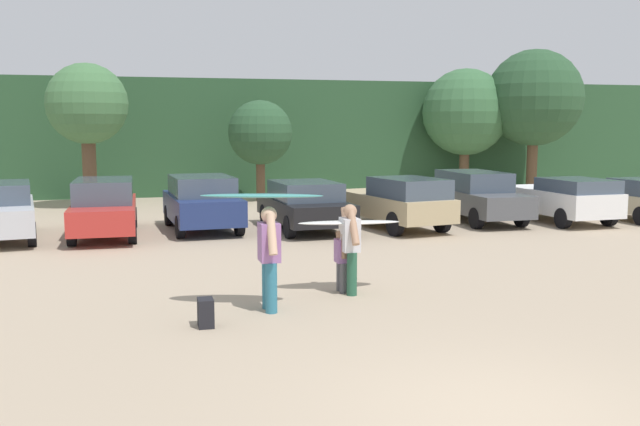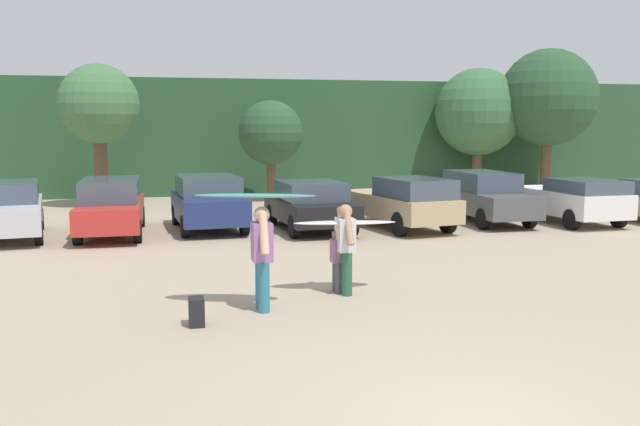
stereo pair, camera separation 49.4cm
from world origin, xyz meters
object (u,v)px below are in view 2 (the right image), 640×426
parked_car_dark_gray (483,196)px  parked_car_white (572,199)px  backpack_dropped (197,312)px  parked_car_tan (403,202)px  parked_car_navy (208,201)px  parked_car_silver (8,209)px  surfboard_teal (255,196)px  person_child (337,257)px  surfboard_white (345,223)px  parked_car_red (111,206)px  person_adult (262,252)px  parked_car_black (310,204)px  person_companion (345,244)px

parked_car_dark_gray → parked_car_white: bearing=-111.4°
backpack_dropped → parked_car_tan: bearing=54.1°
parked_car_navy → parked_car_white: 11.58m
parked_car_silver → surfboard_teal: (5.75, -9.15, 1.14)m
parked_car_tan → person_child: bearing=142.1°
parked_car_navy → person_child: 8.84m
person_child → surfboard_white: size_ratio=0.60×
parked_car_dark_gray → person_child: bearing=140.0°
parked_car_red → surfboard_teal: (2.96, -9.10, 1.12)m
person_adult → surfboard_white: size_ratio=0.90×
parked_car_black → person_companion: (-1.05, -8.10, 0.17)m
parked_car_white → surfboard_white: bearing=125.1°
parked_car_tan → person_child: (-3.95, -7.50, -0.16)m
person_child → backpack_dropped: person_child is taller
parked_car_navy → parked_car_tan: bearing=-105.3°
parked_car_tan → surfboard_teal: size_ratio=2.21×
parked_car_white → backpack_dropped: size_ratio=9.38×
parked_car_white → surfboard_white: 12.09m
parked_car_silver → parked_car_red: bearing=-99.3°
parked_car_red → parked_car_tan: size_ratio=0.99×
person_adult → person_companion: 1.87m
surfboard_white → parked_car_tan: bearing=-110.2°
person_adult → person_child: size_ratio=1.50×
backpack_dropped → parked_car_red: bearing=100.9°
person_adult → surfboard_white: (1.71, 1.00, 0.32)m
surfboard_white → parked_car_navy: bearing=-70.4°
person_companion → parked_car_black: bearing=-97.7°
parked_car_white → surfboard_teal: (-11.34, -8.29, 1.17)m
parked_car_tan → surfboard_teal: bearing=136.0°
parked_car_navy → surfboard_teal: surfboard_teal is taller
parked_car_silver → parked_car_red: (2.79, -0.05, 0.02)m
parked_car_tan → person_adult: 10.12m
parked_car_navy → person_companion: size_ratio=2.54×
parked_car_navy → surfboard_teal: 9.58m
parked_car_silver → parked_car_tan: size_ratio=0.98×
person_adult → person_companion: bearing=-154.0°
parked_car_tan → parked_car_dark_gray: parked_car_dark_gray is taller
parked_car_tan → person_child: 8.48m
parked_car_navy → parked_car_dark_gray: size_ratio=0.90×
parked_car_navy → person_adult: 9.64m
person_adult → parked_car_red: bearing=-71.9°
person_child → person_companion: (0.11, -0.16, 0.28)m
parked_car_navy → backpack_dropped: size_ratio=9.54×
backpack_dropped → parked_car_navy: bearing=85.2°
parked_car_navy → surfboard_teal: (0.17, -9.51, 1.10)m
surfboard_teal → backpack_dropped: (-1.05, -0.83, -1.74)m
parked_car_black → person_child: size_ratio=3.79×
parked_car_tan → surfboard_teal: (-5.62, -8.36, 1.13)m
surfboard_white → parked_car_white: bearing=-135.4°
parked_car_red → backpack_dropped: bearing=-168.9°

